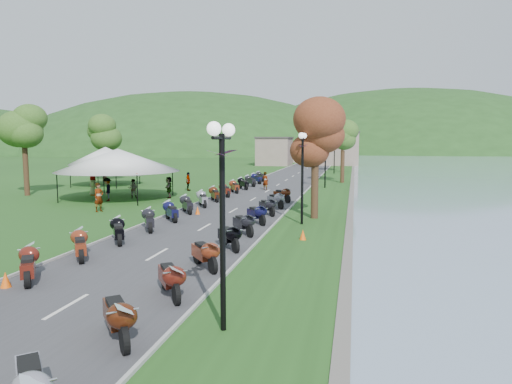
# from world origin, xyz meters

# --- Properties ---
(road) EXTENTS (7.00, 120.00, 0.02)m
(road) POSITION_xyz_m (0.00, 40.00, 0.01)
(road) COLOR #3F3F42
(road) RESTS_ON ground
(hills_backdrop) EXTENTS (360.00, 120.00, 76.00)m
(hills_backdrop) POSITION_xyz_m (0.00, 200.00, 0.00)
(hills_backdrop) COLOR #285621
(hills_backdrop) RESTS_ON ground
(far_building) EXTENTS (18.00, 16.00, 5.00)m
(far_building) POSITION_xyz_m (-2.00, 85.00, 2.50)
(far_building) COLOR gray
(far_building) RESTS_ON ground
(moto_row_left) EXTENTS (2.60, 46.16, 1.10)m
(moto_row_left) POSITION_xyz_m (-2.57, 21.82, 0.55)
(moto_row_left) COLOR #331411
(moto_row_left) RESTS_ON ground
(moto_row_right) EXTENTS (2.60, 30.00, 1.10)m
(moto_row_right) POSITION_xyz_m (2.57, 13.08, 0.55)
(moto_row_right) COLOR #331411
(moto_row_right) RESTS_ON ground
(streetlamp_near) EXTENTS (1.40, 1.40, 5.00)m
(streetlamp_near) POSITION_xyz_m (4.73, 3.40, 2.50)
(streetlamp_near) COLOR black
(streetlamp_near) RESTS_ON ground
(vendor_tent_main) EXTENTS (6.46, 6.46, 4.00)m
(vendor_tent_main) POSITION_xyz_m (-10.55, 26.09, 2.00)
(vendor_tent_main) COLOR silver
(vendor_tent_main) RESTS_ON ground
(vendor_tent_side) EXTENTS (4.95, 4.95, 4.00)m
(vendor_tent_side) POSITION_xyz_m (-17.17, 35.54, 2.00)
(vendor_tent_side) COLOR silver
(vendor_tent_side) RESTS_ON ground
(tree_park_left) EXTENTS (3.39, 3.39, 9.43)m
(tree_park_left) POSITION_xyz_m (-19.30, 26.48, 4.72)
(tree_park_left) COLOR #437226
(tree_park_left) RESTS_ON ground
(tree_lakeside) EXTENTS (2.78, 2.78, 7.71)m
(tree_lakeside) POSITION_xyz_m (5.51, 20.13, 3.85)
(tree_lakeside) COLOR #437226
(tree_lakeside) RESTS_ON ground
(pedestrian_a) EXTENTS (0.72, 0.83, 1.90)m
(pedestrian_a) POSITION_xyz_m (-8.49, 19.74, 0.00)
(pedestrian_a) COLOR slate
(pedestrian_a) RESTS_ON ground
(pedestrian_b) EXTENTS (0.85, 0.64, 1.56)m
(pedestrian_b) POSITION_xyz_m (-9.61, 26.63, 0.00)
(pedestrian_b) COLOR slate
(pedestrian_b) RESTS_ON ground
(pedestrian_c) EXTENTS (0.97, 1.25, 1.80)m
(pedestrian_c) POSITION_xyz_m (-10.75, 24.68, 0.00)
(pedestrian_c) COLOR slate
(pedestrian_c) RESTS_ON ground
(traffic_cone_near) EXTENTS (0.34, 0.34, 0.53)m
(traffic_cone_near) POSITION_xyz_m (-2.91, 5.07, 0.26)
(traffic_cone_near) COLOR #F2590C
(traffic_cone_near) RESTS_ON ground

